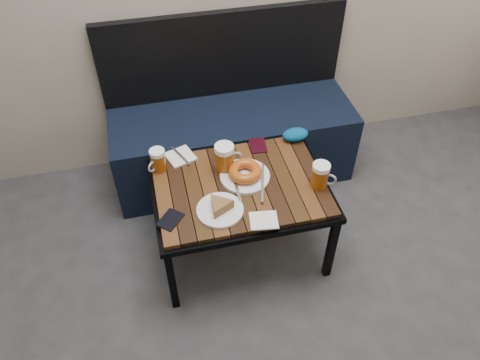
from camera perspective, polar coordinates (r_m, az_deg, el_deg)
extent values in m
cube|color=black|center=(2.83, -0.88, 4.44)|extent=(1.40, 0.50, 0.45)
cube|color=black|center=(2.74, -2.10, 15.11)|extent=(1.40, 0.05, 0.50)
cube|color=black|center=(2.22, -8.32, -12.00)|extent=(0.04, 0.03, 0.42)
cube|color=black|center=(2.34, 11.05, -8.19)|extent=(0.04, 0.03, 0.42)
cube|color=black|center=(2.58, -9.94, -1.77)|extent=(0.04, 0.04, 0.42)
cube|color=black|center=(2.68, 6.72, 1.02)|extent=(0.04, 0.04, 0.42)
cube|color=black|center=(2.25, 0.00, -1.18)|extent=(0.84, 0.62, 0.03)
cube|color=#38200C|center=(2.23, 0.00, -0.71)|extent=(0.80, 0.58, 0.02)
cylinder|color=#8C410B|center=(2.30, -9.91, 2.22)|extent=(0.10, 0.10, 0.10)
cylinder|color=white|center=(2.26, -10.09, 3.33)|extent=(0.07, 0.07, 0.02)
torus|color=#8C999E|center=(2.28, -10.61, 1.64)|extent=(0.05, 0.05, 0.06)
cylinder|color=#8C410B|center=(2.25, -1.89, 2.41)|extent=(0.10, 0.10, 0.12)
cylinder|color=white|center=(2.20, -1.94, 3.86)|extent=(0.09, 0.09, 0.03)
torus|color=#8C999E|center=(2.27, -0.62, 2.69)|extent=(0.08, 0.02, 0.08)
cylinder|color=#8C410B|center=(2.21, 9.70, 0.32)|extent=(0.11, 0.11, 0.11)
cylinder|color=white|center=(2.17, 9.90, 1.58)|extent=(0.08, 0.08, 0.02)
torus|color=#8C999E|center=(2.21, 10.86, 0.06)|extent=(0.06, 0.04, 0.07)
cylinder|color=white|center=(2.10, -2.45, -3.69)|extent=(0.21, 0.21, 0.01)
cylinder|color=white|center=(2.25, 0.60, 0.45)|extent=(0.24, 0.24, 0.02)
torus|color=#94360D|center=(2.23, 0.60, 1.07)|extent=(0.16, 0.16, 0.05)
cube|color=#A5A8AD|center=(2.21, 2.76, -0.28)|extent=(0.08, 0.25, 0.00)
cube|color=#A5A8AD|center=(2.19, -0.43, -0.83)|extent=(0.02, 0.18, 0.00)
cube|color=white|center=(2.38, -7.27, 2.87)|extent=(0.16, 0.16, 0.01)
cube|color=#A5A8AD|center=(2.38, -7.29, 2.98)|extent=(0.08, 0.16, 0.00)
cube|color=white|center=(2.07, 2.91, -4.95)|extent=(0.14, 0.12, 0.01)
cube|color=black|center=(2.09, -8.49, -4.81)|extent=(0.14, 0.14, 0.01)
cube|color=black|center=(2.43, 2.19, 4.22)|extent=(0.09, 0.12, 0.01)
ellipsoid|color=navy|center=(2.47, 6.76, 5.52)|extent=(0.14, 0.10, 0.06)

